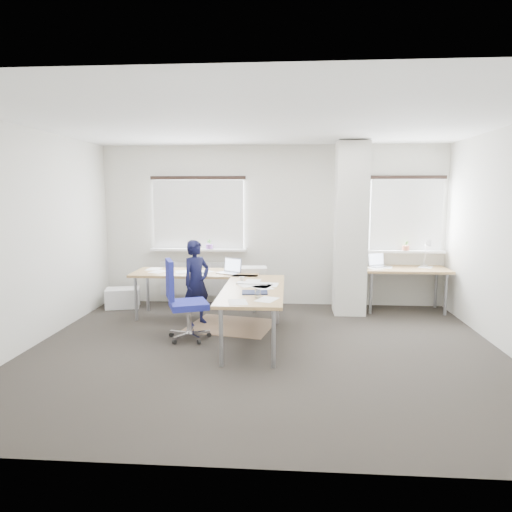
# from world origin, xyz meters

# --- Properties ---
(ground) EXTENTS (6.00, 6.00, 0.00)m
(ground) POSITION_xyz_m (0.00, 0.00, 0.00)
(ground) COLOR black
(ground) RESTS_ON ground
(room_shell) EXTENTS (6.04, 5.04, 2.82)m
(room_shell) POSITION_xyz_m (0.18, 0.45, 1.75)
(room_shell) COLOR silver
(room_shell) RESTS_ON ground
(floor_mat) EXTENTS (1.40, 1.26, 0.01)m
(floor_mat) POSITION_xyz_m (-0.55, 1.05, 0.00)
(floor_mat) COLOR #806145
(floor_mat) RESTS_ON ground
(white_crate) EXTENTS (0.64, 0.52, 0.33)m
(white_crate) POSITION_xyz_m (-2.58, 2.03, 0.17)
(white_crate) COLOR white
(white_crate) RESTS_ON ground
(desk_main) EXTENTS (2.41, 2.60, 0.96)m
(desk_main) POSITION_xyz_m (-0.62, 0.95, 0.69)
(desk_main) COLOR olive
(desk_main) RESTS_ON ground
(desk_side) EXTENTS (1.40, 0.71, 1.22)m
(desk_side) POSITION_xyz_m (2.25, 2.16, 0.69)
(desk_side) COLOR olive
(desk_side) RESTS_ON ground
(task_chair) EXTENTS (0.64, 0.63, 1.10)m
(task_chair) POSITION_xyz_m (-1.08, 0.36, 0.31)
(task_chair) COLOR navy
(task_chair) RESTS_ON ground
(person) EXTENTS (0.54, 0.56, 1.28)m
(person) POSITION_xyz_m (-1.08, 1.11, 0.64)
(person) COLOR black
(person) RESTS_ON ground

